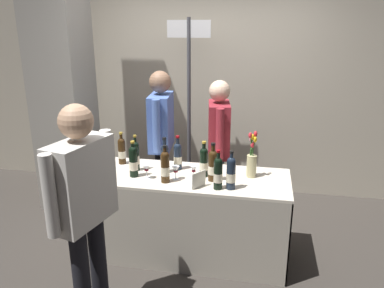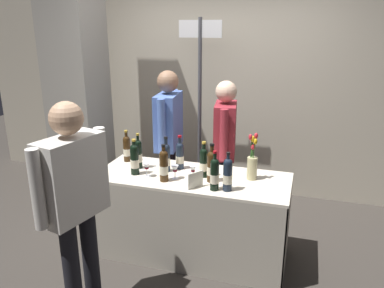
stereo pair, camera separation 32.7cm
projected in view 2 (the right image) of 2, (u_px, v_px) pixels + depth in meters
ground_plane at (192, 252)px, 3.60m from camera, size 12.00×12.00×0.00m
back_partition at (231, 84)px, 4.67m from camera, size 7.04×0.12×2.73m
concrete_pillar at (74, 53)px, 4.25m from camera, size 0.56×0.56×3.52m
tasting_table at (192, 201)px, 3.44m from camera, size 1.73×0.69×0.78m
featured_wine_bottle at (180, 155)px, 3.50m from camera, size 0.08×0.08×0.32m
display_bottle_0 at (138, 154)px, 3.51m from camera, size 0.07×0.07×0.34m
display_bottle_1 at (215, 174)px, 3.04m from camera, size 0.07×0.07×0.33m
display_bottle_2 at (166, 157)px, 3.43m from camera, size 0.07×0.07×0.33m
display_bottle_3 at (204, 162)px, 3.31m from camera, size 0.08×0.08×0.32m
display_bottle_4 at (127, 148)px, 3.69m from camera, size 0.07×0.07×0.32m
display_bottle_5 at (135, 159)px, 3.36m from camera, size 0.08×0.08×0.33m
display_bottle_6 at (212, 166)px, 3.21m from camera, size 0.08×0.08×0.34m
display_bottle_7 at (164, 165)px, 3.22m from camera, size 0.08×0.08×0.33m
display_bottle_8 at (228, 174)px, 3.03m from camera, size 0.08×0.08×0.33m
wine_glass_near_vendor at (175, 169)px, 3.28m from camera, size 0.07×0.07×0.12m
wine_glass_mid at (193, 170)px, 3.28m from camera, size 0.07×0.07×0.12m
wine_glass_near_taster at (147, 167)px, 3.32m from camera, size 0.07×0.07×0.13m
flower_vase at (252, 163)px, 3.25m from camera, size 0.09×0.09×0.42m
brochure_stand at (196, 180)px, 3.10m from camera, size 0.10×0.13×0.14m
vendor_presenter at (225, 141)px, 3.87m from camera, size 0.28×0.60×1.55m
vendor_assistant at (169, 132)px, 4.01m from camera, size 0.26×0.64×1.63m
taster_foreground_right at (74, 194)px, 2.57m from camera, size 0.31×0.62×1.61m
booth_signpost at (200, 93)px, 4.33m from camera, size 0.49×0.04×2.15m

